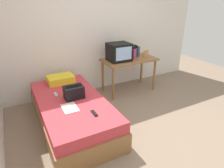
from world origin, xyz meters
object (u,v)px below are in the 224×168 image
object	(u,v)px
picture_frame	(146,54)
handbag	(74,92)
pillow	(61,79)
desk	(129,63)
magazine	(70,108)
remote_silver	(56,95)
tv	(119,52)
book_row	(135,51)
bed	(72,112)
water_bottle	(134,54)
remote_dark	(94,113)

from	to	relation	value
picture_frame	handbag	size ratio (longest dim) A/B	0.54
pillow	desk	bearing A→B (deg)	-1.35
magazine	remote_silver	bearing A→B (deg)	98.90
tv	desk	bearing A→B (deg)	2.26
desk	pillow	size ratio (longest dim) A/B	2.48
book_row	picture_frame	world-z (taller)	book_row
bed	tv	bearing A→B (deg)	28.64
desk	water_bottle	world-z (taller)	water_bottle
picture_frame	remote_dark	world-z (taller)	picture_frame
book_row	remote_dark	size ratio (longest dim) A/B	1.57
desk	book_row	size ratio (longest dim) A/B	4.74
desk	water_bottle	xyz separation A→B (m)	(0.08, -0.05, 0.19)
desk	picture_frame	bearing A→B (deg)	-14.01
tv	book_row	xyz separation A→B (m)	(0.49, 0.13, -0.07)
bed	magazine	distance (m)	0.37
tv	water_bottle	size ratio (longest dim) A/B	2.22
desk	tv	size ratio (longest dim) A/B	2.64
remote_dark	tv	bearing A→B (deg)	48.67
bed	water_bottle	xyz separation A→B (m)	(1.60, 0.64, 0.60)
tv	magazine	distance (m)	1.71
water_bottle	pillow	world-z (taller)	water_bottle
desk	remote_dark	world-z (taller)	desk
picture_frame	magazine	bearing A→B (deg)	-156.31
tv	remote_silver	xyz separation A→B (m)	(-1.43, -0.44, -0.43)
magazine	desk	bearing A→B (deg)	30.73
tv	water_bottle	xyz separation A→B (m)	(0.35, -0.04, -0.08)
desk	handbag	size ratio (longest dim) A/B	3.87
desk	picture_frame	distance (m)	0.42
water_bottle	picture_frame	bearing A→B (deg)	-7.70
bed	magazine	bearing A→B (deg)	-110.01
bed	tv	xyz separation A→B (m)	(1.26, 0.69, 0.69)
bed	pillow	bearing A→B (deg)	87.31
bed	picture_frame	bearing A→B (deg)	17.83
bed	magazine	xyz separation A→B (m)	(-0.10, -0.26, 0.25)
desk	water_bottle	bearing A→B (deg)	-32.13
water_bottle	remote_silver	distance (m)	1.85
pillow	remote_dark	size ratio (longest dim) A/B	3.00
picture_frame	desk	bearing A→B (deg)	165.99
handbag	water_bottle	bearing A→B (deg)	22.13
water_bottle	remote_dark	bearing A→B (deg)	-140.10
water_bottle	pillow	size ratio (longest dim) A/B	0.42
picture_frame	remote_dark	size ratio (longest dim) A/B	1.04
book_row	remote_silver	size ratio (longest dim) A/B	1.70
bed	book_row	size ratio (longest dim) A/B	8.18
magazine	remote_dark	bearing A→B (deg)	-50.39
water_bottle	pillow	distance (m)	1.60
book_row	water_bottle	bearing A→B (deg)	-130.18
picture_frame	remote_dark	bearing A→B (deg)	-145.85
remote_silver	bed	bearing A→B (deg)	-54.57
bed	handbag	world-z (taller)	handbag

